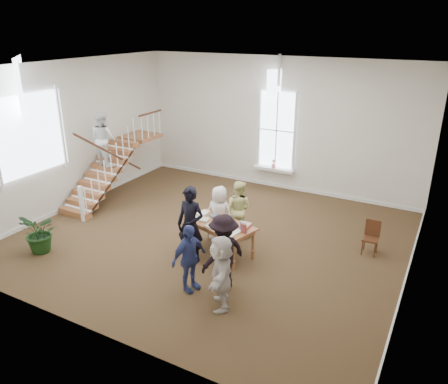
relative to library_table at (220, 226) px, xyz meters
The scene contains 12 objects.
ground 1.21m from the library_table, 132.00° to the left, with size 10.00×10.00×0.00m, color #412C19.
room_shell 5.15m from the library_table, 97.09° to the left, with size 10.49×10.00×10.00m.
staircase 5.26m from the library_table, 163.72° to the left, with size 1.10×4.10×2.92m.
library_table is the anchor object (origin of this frame).
police_officer 0.82m from the library_table, 125.26° to the right, with size 0.70×0.46×1.92m, color black.
elderly_woman 0.70m from the library_table, 120.57° to the left, with size 0.75×0.49×1.54m, color silver.
person_yellow 1.11m from the library_table, 92.94° to the left, with size 0.78×0.60×1.59m, color #EBE793.
woman_cluster_a 1.75m from the library_table, 83.64° to the right, with size 0.91×0.38×1.56m, color navy.
woman_cluster_b 1.52m from the library_table, 58.35° to the right, with size 1.12×0.64×1.74m, color black.
woman_cluster_c 2.23m from the library_table, 60.56° to the right, with size 1.49×0.48×1.61m, color silver.
floor_plant 4.56m from the library_table, 152.26° to the right, with size 0.96×0.84×1.07m, color #133310.
side_chair 3.83m from the library_table, 29.09° to the left, with size 0.38×0.38×0.88m.
Camera 1 is at (5.40, -9.29, 5.51)m, focal length 35.00 mm.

